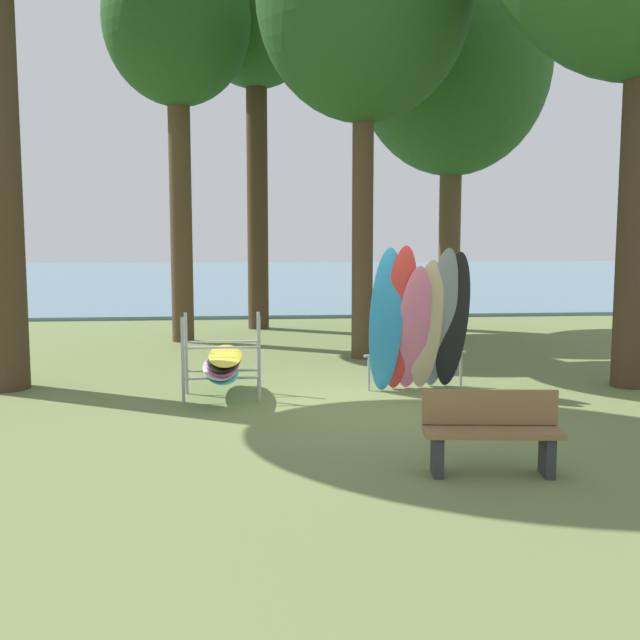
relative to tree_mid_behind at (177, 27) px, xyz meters
name	(u,v)px	position (x,y,z in m)	size (l,w,h in m)	color
ground_plane	(360,407)	(3.04, -6.85, -6.86)	(80.00, 80.00, 0.00)	olive
lake_water	(279,278)	(3.04, 22.17, -6.81)	(80.00, 36.00, 0.10)	slate
tree_mid_behind	(177,27)	(0.00, 0.00, 0.00)	(3.19, 3.19, 8.85)	#4C3823
tree_far_right_back	(453,64)	(6.48, 1.44, -0.37)	(4.73, 4.73, 9.26)	brown
tree_deep_back	(256,13)	(1.72, 2.15, 0.90)	(3.43, 3.43, 9.91)	#42301E
leaning_board_pile	(419,323)	(4.10, -5.88, -5.79)	(1.69, 0.91, 2.28)	#2D8ED1
board_storage_rack	(223,363)	(1.09, -6.02, -6.34)	(1.15, 2.12, 1.25)	#9EA0A5
park_bench	(491,431)	(3.95, -9.95, -6.41)	(1.44, 0.56, 0.85)	#2D2D33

